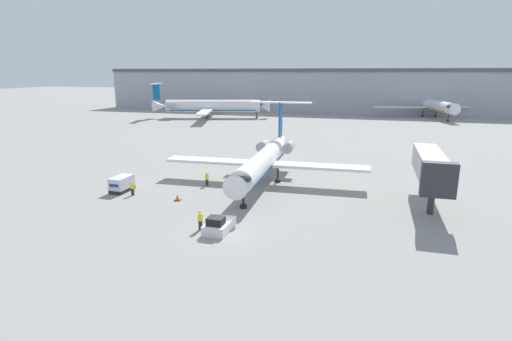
{
  "coord_description": "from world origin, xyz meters",
  "views": [
    {
      "loc": [
        12.75,
        -32.12,
        14.46
      ],
      "look_at": [
        0.0,
        11.52,
        3.18
      ],
      "focal_mm": 28.0,
      "sensor_mm": 36.0,
      "label": 1
    }
  ],
  "objects_px": {
    "airplane_main": "(265,159)",
    "airplane_parked_far_left": "(210,106)",
    "luggage_cart": "(122,184)",
    "traffic_cone_left": "(177,198)",
    "pushback_tug": "(219,225)",
    "worker_on_apron": "(132,188)",
    "worker_near_tug": "(200,220)",
    "worker_by_wing": "(207,179)",
    "jet_bridge": "(431,167)",
    "airplane_parked_far_right": "(431,105)"
  },
  "relations": [
    {
      "from": "airplane_main",
      "to": "airplane_parked_far_left",
      "type": "distance_m",
      "value": 78.29
    },
    {
      "from": "luggage_cart",
      "to": "traffic_cone_left",
      "type": "relative_size",
      "value": 4.31
    },
    {
      "from": "pushback_tug",
      "to": "worker_on_apron",
      "type": "bearing_deg",
      "value": 152.05
    },
    {
      "from": "worker_near_tug",
      "to": "airplane_parked_far_left",
      "type": "xyz_separation_m",
      "value": [
        -35.11,
        86.91,
        2.82
      ]
    },
    {
      "from": "pushback_tug",
      "to": "worker_near_tug",
      "type": "distance_m",
      "value": 1.83
    },
    {
      "from": "airplane_main",
      "to": "pushback_tug",
      "type": "bearing_deg",
      "value": -89.0
    },
    {
      "from": "luggage_cart",
      "to": "airplane_parked_far_left",
      "type": "xyz_separation_m",
      "value": [
        -20.65,
        78.17,
        2.87
      ]
    },
    {
      "from": "pushback_tug",
      "to": "airplane_parked_far_left",
      "type": "distance_m",
      "value": 94.25
    },
    {
      "from": "worker_by_wing",
      "to": "traffic_cone_left",
      "type": "bearing_deg",
      "value": -97.19
    },
    {
      "from": "luggage_cart",
      "to": "worker_by_wing",
      "type": "xyz_separation_m",
      "value": [
        9.14,
        5.29,
        -0.0
      ]
    },
    {
      "from": "airplane_parked_far_left",
      "to": "jet_bridge",
      "type": "distance_m",
      "value": 92.6
    },
    {
      "from": "luggage_cart",
      "to": "airplane_parked_far_right",
      "type": "bearing_deg",
      "value": 64.89
    },
    {
      "from": "airplane_main",
      "to": "luggage_cart",
      "type": "height_order",
      "value": "airplane_main"
    },
    {
      "from": "traffic_cone_left",
      "to": "airplane_parked_far_left",
      "type": "bearing_deg",
      "value": 110.0
    },
    {
      "from": "worker_on_apron",
      "to": "airplane_parked_far_left",
      "type": "xyz_separation_m",
      "value": [
        -22.85,
        79.23,
        2.9
      ]
    },
    {
      "from": "jet_bridge",
      "to": "luggage_cart",
      "type": "bearing_deg",
      "value": -172.49
    },
    {
      "from": "pushback_tug",
      "to": "luggage_cart",
      "type": "xyz_separation_m",
      "value": [
        -16.23,
        8.51,
        0.36
      ]
    },
    {
      "from": "airplane_main",
      "to": "jet_bridge",
      "type": "distance_m",
      "value": 20.29
    },
    {
      "from": "pushback_tug",
      "to": "luggage_cart",
      "type": "height_order",
      "value": "luggage_cart"
    },
    {
      "from": "airplane_parked_far_right",
      "to": "worker_near_tug",
      "type": "bearing_deg",
      "value": -106.68
    },
    {
      "from": "worker_on_apron",
      "to": "luggage_cart",
      "type": "bearing_deg",
      "value": 154.18
    },
    {
      "from": "pushback_tug",
      "to": "worker_near_tug",
      "type": "bearing_deg",
      "value": -172.25
    },
    {
      "from": "pushback_tug",
      "to": "worker_by_wing",
      "type": "relative_size",
      "value": 2.08
    },
    {
      "from": "luggage_cart",
      "to": "worker_on_apron",
      "type": "relative_size",
      "value": 1.82
    },
    {
      "from": "worker_on_apron",
      "to": "traffic_cone_left",
      "type": "height_order",
      "value": "worker_on_apron"
    },
    {
      "from": "airplane_parked_far_left",
      "to": "jet_bridge",
      "type": "relative_size",
      "value": 2.8
    },
    {
      "from": "worker_by_wing",
      "to": "worker_on_apron",
      "type": "relative_size",
      "value": 1.03
    },
    {
      "from": "worker_near_tug",
      "to": "worker_on_apron",
      "type": "bearing_deg",
      "value": 147.93
    },
    {
      "from": "airplane_parked_far_left",
      "to": "airplane_main",
      "type": "bearing_deg",
      "value": -62.15
    },
    {
      "from": "pushback_tug",
      "to": "jet_bridge",
      "type": "relative_size",
      "value": 0.28
    },
    {
      "from": "pushback_tug",
      "to": "worker_near_tug",
      "type": "height_order",
      "value": "worker_near_tug"
    },
    {
      "from": "worker_near_tug",
      "to": "airplane_parked_far_right",
      "type": "relative_size",
      "value": 0.05
    },
    {
      "from": "luggage_cart",
      "to": "traffic_cone_left",
      "type": "distance_m",
      "value": 8.44
    },
    {
      "from": "traffic_cone_left",
      "to": "jet_bridge",
      "type": "distance_m",
      "value": 28.4
    },
    {
      "from": "luggage_cart",
      "to": "jet_bridge",
      "type": "relative_size",
      "value": 0.23
    },
    {
      "from": "airplane_main",
      "to": "worker_by_wing",
      "type": "height_order",
      "value": "airplane_main"
    },
    {
      "from": "airplane_main",
      "to": "airplane_parked_far_right",
      "type": "height_order",
      "value": "airplane_parked_far_right"
    },
    {
      "from": "worker_by_wing",
      "to": "airplane_parked_far_left",
      "type": "distance_m",
      "value": 78.79
    },
    {
      "from": "airplane_main",
      "to": "airplane_parked_far_right",
      "type": "relative_size",
      "value": 0.76
    },
    {
      "from": "airplane_main",
      "to": "airplane_parked_far_right",
      "type": "xyz_separation_m",
      "value": [
        31.46,
        92.15,
        0.71
      ]
    },
    {
      "from": "traffic_cone_left",
      "to": "pushback_tug",
      "type": "bearing_deg",
      "value": -41.98
    },
    {
      "from": "pushback_tug",
      "to": "worker_by_wing",
      "type": "bearing_deg",
      "value": 117.19
    },
    {
      "from": "luggage_cart",
      "to": "jet_bridge",
      "type": "xyz_separation_m",
      "value": [
        35.73,
        4.71,
        3.51
      ]
    },
    {
      "from": "luggage_cart",
      "to": "worker_near_tug",
      "type": "height_order",
      "value": "luggage_cart"
    },
    {
      "from": "pushback_tug",
      "to": "traffic_cone_left",
      "type": "distance_m",
      "value": 10.66
    },
    {
      "from": "luggage_cart",
      "to": "worker_near_tug",
      "type": "distance_m",
      "value": 16.9
    },
    {
      "from": "luggage_cart",
      "to": "traffic_cone_left",
      "type": "xyz_separation_m",
      "value": [
        8.3,
        -1.38,
        -0.59
      ]
    },
    {
      "from": "airplane_main",
      "to": "luggage_cart",
      "type": "relative_size",
      "value": 8.64
    },
    {
      "from": "worker_by_wing",
      "to": "worker_on_apron",
      "type": "bearing_deg",
      "value": -137.52
    },
    {
      "from": "worker_near_tug",
      "to": "airplane_parked_far_left",
      "type": "relative_size",
      "value": 0.05
    }
  ]
}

